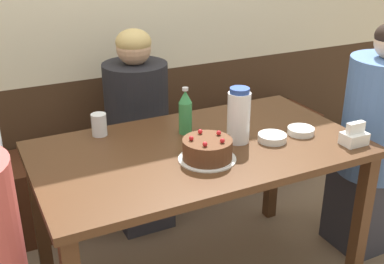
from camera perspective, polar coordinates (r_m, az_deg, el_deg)
name	(u,v)px	position (r m, az deg, el deg)	size (l,w,h in m)	color
back_wall	(118,1)	(2.93, -8.81, 15.04)	(4.80, 0.04, 2.50)	#3D2819
bench_seat	(139,173)	(3.05, -6.33, -4.80)	(2.59, 0.38, 0.46)	#472314
dining_table	(200,165)	(2.17, 0.90, -3.93)	(1.45, 0.81, 0.76)	#4C2D19
birthday_cake	(207,150)	(1.99, 1.83, -2.11)	(0.24, 0.24, 0.11)	white
water_pitcher	(239,116)	(2.13, 5.56, 1.92)	(0.10, 0.10, 0.25)	white
soju_bottle	(185,112)	(2.22, -0.79, 2.41)	(0.06, 0.06, 0.22)	#388E4C
napkin_holder	(354,136)	(2.24, 18.68, -0.49)	(0.11, 0.08, 0.11)	white
bowl_soup_white	(272,138)	(2.20, 9.49, -0.67)	(0.13, 0.13, 0.03)	white
bowl_rice_small	(301,131)	(2.30, 12.77, 0.14)	(0.12, 0.12, 0.03)	white
glass_water_tall	(99,125)	(2.26, -10.95, 0.86)	(0.07, 0.07, 0.10)	silver
person_pale_blue_shirt	(375,144)	(2.68, 20.92, -1.35)	(0.37, 0.37, 1.24)	#33333D
person_dark_striped	(138,134)	(2.75, -6.42, -0.28)	(0.35, 0.35, 1.17)	#33333D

